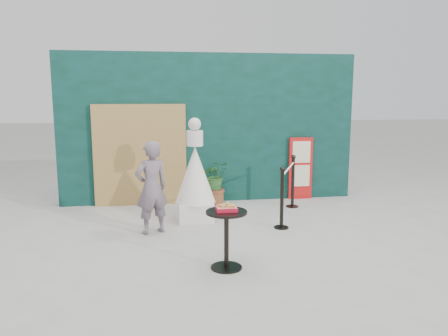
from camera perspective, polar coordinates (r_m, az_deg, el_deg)
ground at (r=6.21m, az=1.73°, el=-10.98°), size 60.00×60.00×0.00m
back_wall at (r=8.96m, az=-1.92°, el=5.21°), size 6.00×0.30×3.00m
bamboo_fence at (r=8.75m, az=-10.89°, el=1.64°), size 1.80×0.08×2.00m
woman at (r=6.95m, az=-9.45°, el=-2.55°), size 0.64×0.55×1.48m
menu_board at (r=9.30m, az=9.96°, el=-0.05°), size 0.50×0.07×1.30m
statue at (r=7.58m, az=-3.78°, el=-1.46°), size 0.70×0.70×1.79m
cafe_table at (r=5.53m, az=0.32°, el=-8.15°), size 0.52×0.52×0.75m
food_basket at (r=5.45m, az=0.34°, el=-5.25°), size 0.26×0.19×0.11m
planter at (r=8.72m, az=-1.09°, el=-1.50°), size 0.51×0.44×0.87m
stanchion_barrier at (r=7.91m, az=8.34°, el=-2.84°), size 0.84×1.54×1.03m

